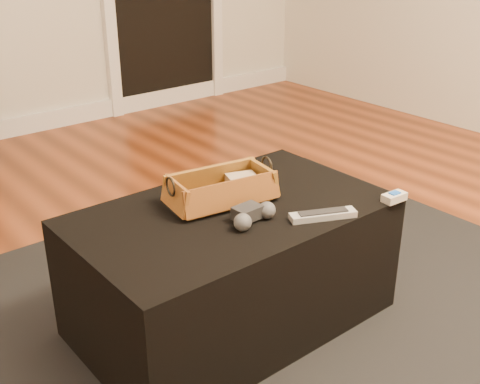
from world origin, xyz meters
TOP-DOWN VIEW (x-y plane):
  - floor at (0.00, 0.00)m, footprint 5.00×5.50m
  - area_rug at (-0.04, 0.24)m, footprint 2.60×2.00m
  - ottoman at (-0.04, 0.29)m, footprint 1.00×0.60m
  - tv_remote at (-0.05, 0.35)m, footprint 0.19×0.05m
  - cloth_bundle at (0.07, 0.37)m, footprint 0.11×0.09m
  - wicker_basket at (-0.03, 0.36)m, footprint 0.37×0.24m
  - game_controller at (-0.05, 0.18)m, footprint 0.17×0.10m
  - silver_remote at (0.14, 0.06)m, footprint 0.21×0.13m
  - cream_gadget at (0.41, 0.00)m, footprint 0.09×0.05m

SIDE VIEW (x-z plane):
  - floor at x=0.00m, z-range -0.01..0.00m
  - area_rug at x=-0.04m, z-range 0.00..0.01m
  - ottoman at x=-0.04m, z-range 0.01..0.43m
  - silver_remote at x=0.14m, z-range 0.43..0.46m
  - cream_gadget at x=0.41m, z-range 0.43..0.46m
  - tv_remote at x=-0.05m, z-range 0.44..0.46m
  - game_controller at x=-0.05m, z-range 0.43..0.49m
  - cloth_bundle at x=0.07m, z-range 0.44..0.50m
  - wicker_basket at x=-0.03m, z-range 0.41..0.53m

